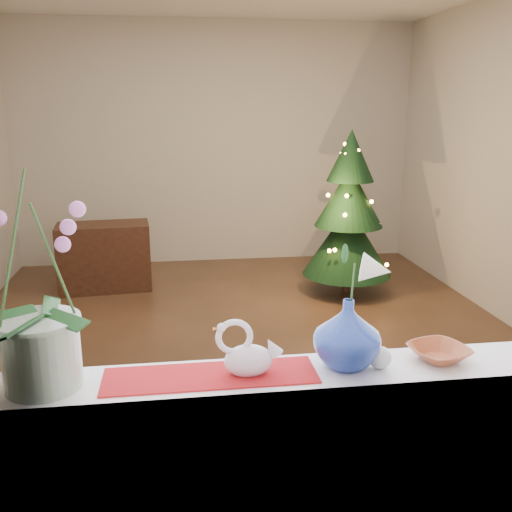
{
  "coord_description": "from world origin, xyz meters",
  "views": [
    {
      "loc": [
        -0.47,
        -4.08,
        1.78
      ],
      "look_at": [
        -0.09,
        -1.4,
        1.07
      ],
      "focal_mm": 40.0,
      "sensor_mm": 36.0,
      "label": 1
    }
  ],
  "objects_px": {
    "xmas_tree": "(349,213)",
    "orchid_pot": "(33,272)",
    "amber_dish": "(439,354)",
    "side_table": "(104,257)",
    "blue_vase": "(347,328)",
    "paperweight": "(380,358)",
    "swan": "(248,349)"
  },
  "relations": [
    {
      "from": "blue_vase",
      "to": "xmas_tree",
      "type": "height_order",
      "value": "xmas_tree"
    },
    {
      "from": "blue_vase",
      "to": "side_table",
      "type": "relative_size",
      "value": 0.31
    },
    {
      "from": "side_table",
      "to": "orchid_pot",
      "type": "bearing_deg",
      "value": -90.75
    },
    {
      "from": "xmas_tree",
      "to": "side_table",
      "type": "distance_m",
      "value": 2.44
    },
    {
      "from": "paperweight",
      "to": "side_table",
      "type": "xyz_separation_m",
      "value": [
        -1.39,
        3.92,
        -0.63
      ]
    },
    {
      "from": "swan",
      "to": "side_table",
      "type": "height_order",
      "value": "swan"
    },
    {
      "from": "orchid_pot",
      "to": "paperweight",
      "type": "relative_size",
      "value": 9.69
    },
    {
      "from": "orchid_pot",
      "to": "swan",
      "type": "xyz_separation_m",
      "value": [
        0.65,
        -0.01,
        -0.28
      ]
    },
    {
      "from": "swan",
      "to": "side_table",
      "type": "distance_m",
      "value": 4.08
    },
    {
      "from": "paperweight",
      "to": "xmas_tree",
      "type": "distance_m",
      "value": 3.64
    },
    {
      "from": "orchid_pot",
      "to": "swan",
      "type": "relative_size",
      "value": 3.44
    },
    {
      "from": "orchid_pot",
      "to": "xmas_tree",
      "type": "xyz_separation_m",
      "value": [
        2.06,
        3.48,
        -0.51
      ]
    },
    {
      "from": "swan",
      "to": "xmas_tree",
      "type": "height_order",
      "value": "xmas_tree"
    },
    {
      "from": "swan",
      "to": "amber_dish",
      "type": "bearing_deg",
      "value": -6.83
    },
    {
      "from": "orchid_pot",
      "to": "paperweight",
      "type": "xyz_separation_m",
      "value": [
        1.09,
        -0.02,
        -0.34
      ]
    },
    {
      "from": "amber_dish",
      "to": "paperweight",
      "type": "bearing_deg",
      "value": -171.18
    },
    {
      "from": "xmas_tree",
      "to": "side_table",
      "type": "relative_size",
      "value": 1.78
    },
    {
      "from": "orchid_pot",
      "to": "paperweight",
      "type": "height_order",
      "value": "orchid_pot"
    },
    {
      "from": "blue_vase",
      "to": "paperweight",
      "type": "height_order",
      "value": "blue_vase"
    },
    {
      "from": "orchid_pot",
      "to": "amber_dish",
      "type": "xyz_separation_m",
      "value": [
        1.32,
        0.01,
        -0.36
      ]
    },
    {
      "from": "paperweight",
      "to": "xmas_tree",
      "type": "bearing_deg",
      "value": 74.58
    },
    {
      "from": "amber_dish",
      "to": "swan",
      "type": "bearing_deg",
      "value": -178.03
    },
    {
      "from": "amber_dish",
      "to": "side_table",
      "type": "height_order",
      "value": "amber_dish"
    },
    {
      "from": "orchid_pot",
      "to": "amber_dish",
      "type": "bearing_deg",
      "value": 0.51
    },
    {
      "from": "amber_dish",
      "to": "side_table",
      "type": "relative_size",
      "value": 0.19
    },
    {
      "from": "xmas_tree",
      "to": "orchid_pot",
      "type": "bearing_deg",
      "value": -120.62
    },
    {
      "from": "orchid_pot",
      "to": "blue_vase",
      "type": "height_order",
      "value": "orchid_pot"
    },
    {
      "from": "paperweight",
      "to": "swan",
      "type": "bearing_deg",
      "value": 178.4
    },
    {
      "from": "blue_vase",
      "to": "paperweight",
      "type": "relative_size",
      "value": 3.5
    },
    {
      "from": "blue_vase",
      "to": "xmas_tree",
      "type": "relative_size",
      "value": 0.17
    },
    {
      "from": "paperweight",
      "to": "amber_dish",
      "type": "xyz_separation_m",
      "value": [
        0.23,
        0.04,
        -0.02
      ]
    },
    {
      "from": "blue_vase",
      "to": "xmas_tree",
      "type": "bearing_deg",
      "value": 72.82
    }
  ]
}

